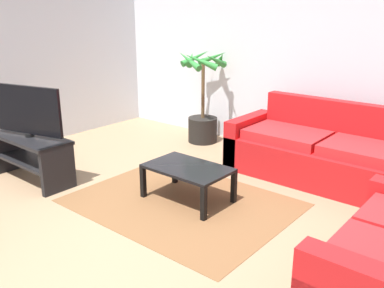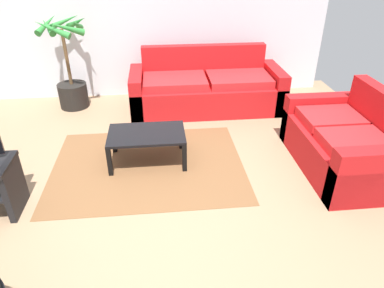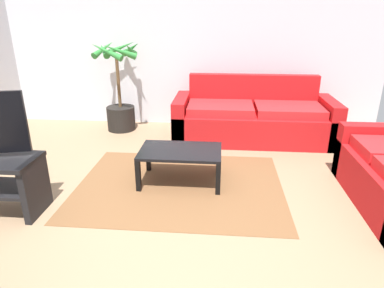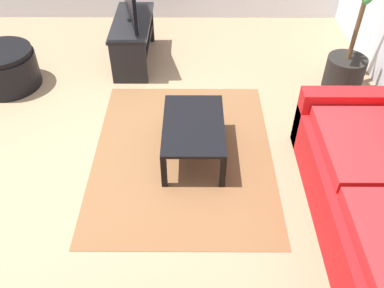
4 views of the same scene
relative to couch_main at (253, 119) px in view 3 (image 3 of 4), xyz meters
name	(u,v)px [view 3 (image 3 of 4)]	position (x,y,z in m)	size (l,w,h in m)	color
ground_plane	(164,223)	(-0.95, -2.28, -0.30)	(6.60, 6.60, 0.00)	#937556
wall_back	(193,41)	(-0.95, 0.72, 1.05)	(6.00, 0.06, 2.70)	silver
couch_main	(253,119)	(0.00, 0.00, 0.00)	(2.29, 0.90, 0.90)	red
coffee_table	(181,154)	(-0.90, -1.46, 0.02)	(0.88, 0.56, 0.38)	black
area_rug	(180,185)	(-0.90, -1.56, -0.30)	(2.20, 1.70, 0.01)	brown
potted_palm	(120,98)	(-2.06, 0.26, 0.22)	(0.75, 0.77, 1.39)	black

